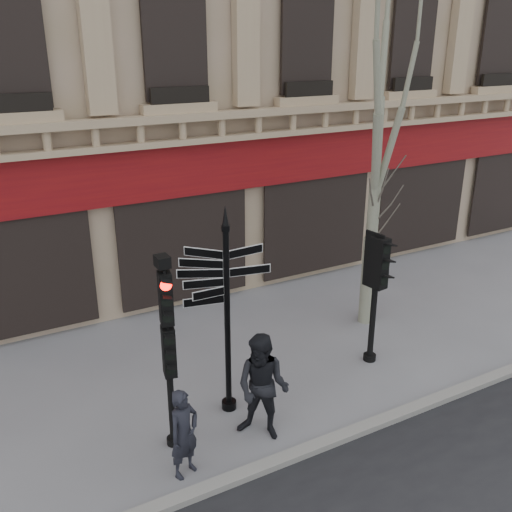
# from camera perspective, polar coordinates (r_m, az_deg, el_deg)

# --- Properties ---
(ground) EXTENTS (80.00, 80.00, 0.00)m
(ground) POSITION_cam_1_polar(r_m,az_deg,el_deg) (11.31, 2.84, -14.44)
(ground) COLOR slate
(ground) RESTS_ON ground
(kerb) EXTENTS (80.00, 0.25, 0.12)m
(kerb) POSITION_cam_1_polar(r_m,az_deg,el_deg) (10.36, 7.09, -18.02)
(kerb) COLOR gray
(kerb) RESTS_ON ground
(fingerpost) EXTENTS (2.16, 2.16, 3.98)m
(fingerpost) POSITION_cam_1_polar(r_m,az_deg,el_deg) (9.85, -2.97, -2.22)
(fingerpost) COLOR black
(fingerpost) RESTS_ON ground
(traffic_signal_main) EXTENTS (0.43, 0.34, 3.48)m
(traffic_signal_main) POSITION_cam_1_polar(r_m,az_deg,el_deg) (9.25, -8.92, -7.41)
(traffic_signal_main) COLOR black
(traffic_signal_main) RESTS_ON ground
(traffic_signal_secondary) EXTENTS (0.52, 0.40, 2.83)m
(traffic_signal_secondary) POSITION_cam_1_polar(r_m,az_deg,el_deg) (11.96, 11.92, -2.00)
(traffic_signal_secondary) COLOR black
(traffic_signal_secondary) RESTS_ON ground
(plane_tree) EXTENTS (3.15, 3.15, 8.36)m
(plane_tree) POSITION_cam_1_polar(r_m,az_deg,el_deg) (12.89, 12.69, 17.47)
(plane_tree) COLOR gray
(plane_tree) RESTS_ON ground
(pedestrian_a) EXTENTS (0.65, 0.55, 1.53)m
(pedestrian_a) POSITION_cam_1_polar(r_m,az_deg,el_deg) (9.40, -7.21, -17.20)
(pedestrian_a) COLOR black
(pedestrian_a) RESTS_ON ground
(pedestrian_b) EXTENTS (1.19, 1.21, 1.96)m
(pedestrian_b) POSITION_cam_1_polar(r_m,az_deg,el_deg) (9.96, 0.69, -13.02)
(pedestrian_b) COLOR black
(pedestrian_b) RESTS_ON ground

